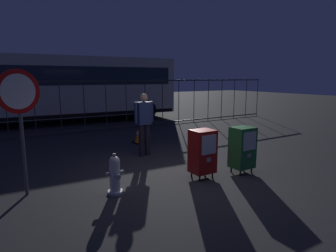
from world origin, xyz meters
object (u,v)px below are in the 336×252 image
object	(u,v)px
stop_sign	(20,106)
fire_hydrant	(115,175)
pedestrian	(144,121)
bus_far	(74,83)
newspaper_box_secondary	(242,147)
bus_near	(61,86)
traffic_cone	(139,135)
newspaper_box_primary	(202,151)

from	to	relation	value
stop_sign	fire_hydrant	bearing A→B (deg)	-28.82
pedestrian	bus_far	bearing A→B (deg)	84.99
newspaper_box_secondary	bus_near	size ratio (longest dim) A/B	0.10
stop_sign	newspaper_box_secondary	bearing A→B (deg)	-14.87
fire_hydrant	traffic_cone	world-z (taller)	fire_hydrant
newspaper_box_primary	bus_near	world-z (taller)	bus_near
newspaper_box_primary	newspaper_box_secondary	xyz separation A→B (m)	(0.95, -0.19, 0.00)
traffic_cone	bus_far	size ratio (longest dim) A/B	0.05
traffic_cone	bus_far	xyz separation A→B (m)	(0.51, 10.36, 1.45)
newspaper_box_secondary	bus_near	distance (m)	9.74
stop_sign	pedestrian	size ratio (longest dim) A/B	1.34
pedestrian	traffic_cone	distance (m)	1.67
newspaper_box_secondary	bus_near	xyz separation A→B (m)	(-1.90, 9.48, 1.14)
newspaper_box_primary	bus_far	bearing A→B (deg)	86.82
newspaper_box_secondary	stop_sign	distance (m)	4.47
newspaper_box_primary	pedestrian	size ratio (longest dim) A/B	0.61
stop_sign	traffic_cone	world-z (taller)	stop_sign
pedestrian	traffic_cone	world-z (taller)	pedestrian
traffic_cone	bus_far	world-z (taller)	bus_far
newspaper_box_secondary	traffic_cone	xyz separation A→B (m)	(-0.69, 3.80, -0.31)
stop_sign	bus_far	distance (m)	13.65
bus_far	stop_sign	bearing A→B (deg)	-110.41
bus_far	pedestrian	bearing A→B (deg)	-98.30
bus_far	newspaper_box_secondary	bearing A→B (deg)	-92.56
fire_hydrant	pedestrian	size ratio (longest dim) A/B	0.45
newspaper_box_primary	pedestrian	distance (m)	2.22
stop_sign	pedestrian	bearing A→B (deg)	22.75
fire_hydrant	stop_sign	world-z (taller)	stop_sign
newspaper_box_primary	fire_hydrant	bearing A→B (deg)	175.01
newspaper_box_secondary	bus_far	distance (m)	14.21
fire_hydrant	traffic_cone	distance (m)	4.05
newspaper_box_primary	bus_near	bearing A→B (deg)	95.80
bus_near	fire_hydrant	bearing A→B (deg)	-92.88
bus_near	bus_far	bearing A→B (deg)	72.71
pedestrian	bus_near	xyz separation A→B (m)	(-0.68, 7.11, 0.76)
bus_far	newspaper_box_primary	bearing A→B (deg)	-96.46
newspaper_box_secondary	traffic_cone	world-z (taller)	newspaper_box_secondary
fire_hydrant	stop_sign	xyz separation A→B (m)	(-1.38, 0.76, 1.25)
newspaper_box_primary	traffic_cone	size ratio (longest dim) A/B	1.92
newspaper_box_secondary	stop_sign	size ratio (longest dim) A/B	0.46
bus_far	bus_near	bearing A→B (deg)	-113.45
fire_hydrant	pedestrian	xyz separation A→B (m)	(1.60, 2.01, 0.60)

